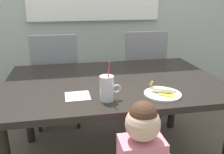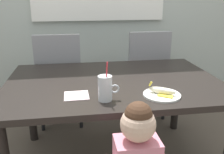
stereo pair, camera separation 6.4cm
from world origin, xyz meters
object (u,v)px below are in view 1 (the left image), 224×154
peeled_banana (163,90)px  milk_cup (107,90)px  snack_plate (163,94)px  paper_napkin (78,96)px  dining_chair_left (56,76)px  dining_table (113,90)px  dining_chair_right (142,69)px

peeled_banana → milk_cup: bearing=-177.7°
snack_plate → paper_napkin: 0.53m
milk_cup → paper_napkin: (-0.17, 0.09, -0.06)m
dining_chair_left → peeled_banana: size_ratio=5.75×
snack_plate → peeled_banana: bearing=31.7°
paper_napkin → snack_plate: bearing=-8.5°
dining_table → dining_chair_left: bearing=121.8°
dining_chair_right → milk_cup: dining_chair_right is taller
paper_napkin → dining_table: bearing=42.9°
dining_chair_right → peeled_banana: bearing=79.0°
snack_plate → peeled_banana: 0.03m
dining_chair_left → dining_table: bearing=121.8°
snack_plate → paper_napkin: bearing=171.5°
snack_plate → dining_chair_right: bearing=78.9°
milk_cup → snack_plate: milk_cup is taller
dining_chair_left → milk_cup: dining_chair_left is taller
snack_plate → peeled_banana: (0.00, 0.00, 0.03)m
dining_table → snack_plate: snack_plate is taller
snack_plate → peeled_banana: size_ratio=1.38×
snack_plate → paper_napkin: size_ratio=1.53×
dining_chair_right → snack_plate: dining_chair_right is taller
dining_table → milk_cup: 0.39m
dining_chair_left → milk_cup: (0.33, -1.04, 0.23)m
milk_cup → peeled_banana: 0.36m
snack_plate → milk_cup: bearing=-178.0°
paper_napkin → milk_cup: bearing=-28.1°
milk_cup → peeled_banana: milk_cup is taller
dining_chair_right → dining_chair_left: bearing=2.9°
milk_cup → peeled_banana: size_ratio=1.48×
dining_chair_left → snack_plate: dining_chair_left is taller
peeled_banana → paper_napkin: 0.53m
milk_cup → paper_napkin: milk_cup is taller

